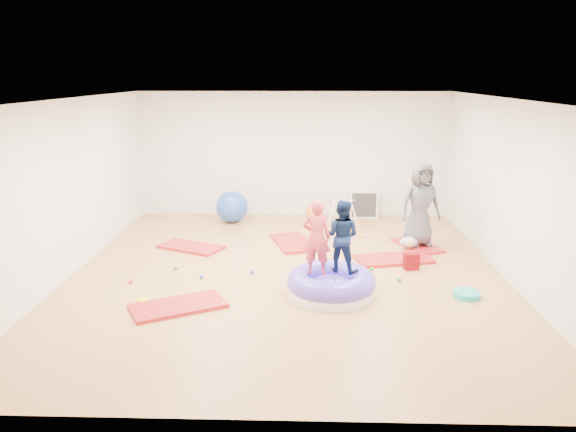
{
  "coord_description": "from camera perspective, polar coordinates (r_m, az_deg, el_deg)",
  "views": [
    {
      "loc": [
        0.28,
        -8.64,
        3.17
      ],
      "look_at": [
        0.0,
        0.3,
        0.9
      ],
      "focal_mm": 35.0,
      "sensor_mm": 36.0,
      "label": 1
    }
  ],
  "objects": [
    {
      "name": "exercise_ball_blue",
      "position": [
        12.34,
        -5.72,
        0.94
      ],
      "size": [
        0.7,
        0.7,
        0.7
      ],
      "primitive_type": "sphere",
      "color": "#254DB6",
      "rests_on": "ground"
    },
    {
      "name": "ball_pit_balls",
      "position": [
        9.41,
        -0.11,
        -5.23
      ],
      "size": [
        4.89,
        3.58,
        0.07
      ],
      "color": "#254DB6",
      "rests_on": "ground"
    },
    {
      "name": "yellow_toy",
      "position": [
        8.43,
        -14.46,
        -8.24
      ],
      "size": [
        0.18,
        0.18,
        0.03
      ],
      "primitive_type": "cylinder",
      "color": "#DFE50B",
      "rests_on": "ground"
    },
    {
      "name": "gym_mat_front_left",
      "position": [
        8.07,
        -11.09,
        -8.97
      ],
      "size": [
        1.43,
        1.17,
        0.05
      ],
      "primitive_type": "cube",
      "rotation": [
        0.0,
        0.0,
        0.5
      ],
      "color": "red",
      "rests_on": "ground"
    },
    {
      "name": "gym_mat_mid_left",
      "position": [
        10.68,
        -9.84,
        -3.12
      ],
      "size": [
        1.33,
        1.06,
        0.05
      ],
      "primitive_type": "cube",
      "rotation": [
        0.0,
        0.0,
        -0.45
      ],
      "color": "red",
      "rests_on": "ground"
    },
    {
      "name": "balance_disc",
      "position": [
        8.68,
        17.69,
        -7.59
      ],
      "size": [
        0.39,
        0.39,
        0.09
      ],
      "primitive_type": "cylinder",
      "color": "#1EAFAB",
      "rests_on": "ground"
    },
    {
      "name": "cube_shelf",
      "position": [
        12.83,
        7.67,
        1.25
      ],
      "size": [
        0.63,
        0.31,
        0.63
      ],
      "color": "white",
      "rests_on": "ground"
    },
    {
      "name": "room",
      "position": [
        8.83,
        -0.06,
        2.67
      ],
      "size": [
        7.01,
        8.01,
        2.81
      ],
      "color": "#C48644",
      "rests_on": "ground"
    },
    {
      "name": "infant_play_gym",
      "position": [
        12.22,
        5.53,
        0.86
      ],
      "size": [
        0.69,
        0.66,
        0.53
      ],
      "rotation": [
        0.0,
        0.0,
        0.05
      ],
      "color": "white",
      "rests_on": "ground"
    },
    {
      "name": "infant",
      "position": [
        10.64,
        12.2,
        -2.62
      ],
      "size": [
        0.34,
        0.34,
        0.2
      ],
      "color": "#9FB5D6",
      "rests_on": "gym_mat_rear_right"
    },
    {
      "name": "child_pink",
      "position": [
        8.08,
        2.91,
        -1.84
      ],
      "size": [
        0.43,
        0.31,
        1.11
      ],
      "primitive_type": "imported",
      "rotation": [
        0.0,
        0.0,
        3.03
      ],
      "color": "#D03C47",
      "rests_on": "inflatable_cushion"
    },
    {
      "name": "gym_mat_right",
      "position": [
        10.01,
        10.69,
        -4.32
      ],
      "size": [
        1.41,
        0.94,
        0.05
      ],
      "primitive_type": "cube",
      "rotation": [
        0.0,
        0.0,
        0.24
      ],
      "color": "red",
      "rests_on": "ground"
    },
    {
      "name": "gym_mat_rear_right",
      "position": [
        10.89,
        13.0,
        -2.94
      ],
      "size": [
        0.89,
        1.18,
        0.04
      ],
      "primitive_type": "cube",
      "rotation": [
        0.0,
        0.0,
        1.96
      ],
      "color": "red",
      "rests_on": "ground"
    },
    {
      "name": "exercise_ball_orange",
      "position": [
        12.4,
        2.68,
        0.32
      ],
      "size": [
        0.38,
        0.38,
        0.38
      ],
      "primitive_type": "sphere",
      "color": "orange",
      "rests_on": "ground"
    },
    {
      "name": "child_navy",
      "position": [
        8.23,
        5.49,
        -1.71
      ],
      "size": [
        0.64,
        0.58,
        1.08
      ],
      "primitive_type": "imported",
      "rotation": [
        0.0,
        0.0,
        2.76
      ],
      "color": "#0E1C3F",
      "rests_on": "inflatable_cushion"
    },
    {
      "name": "inflatable_cushion",
      "position": [
        8.34,
        4.41,
        -6.96
      ],
      "size": [
        1.31,
        1.31,
        0.41
      ],
      "rotation": [
        0.0,
        0.0,
        -0.06
      ],
      "color": "white",
      "rests_on": "ground"
    },
    {
      "name": "backpack",
      "position": [
        9.59,
        12.42,
        -4.53
      ],
      "size": [
        0.27,
        0.19,
        0.28
      ],
      "primitive_type": "cube",
      "rotation": [
        0.0,
        0.0,
        0.2
      ],
      "color": "red",
      "rests_on": "ground"
    },
    {
      "name": "adult_caregiver",
      "position": [
        10.69,
        13.31,
        1.19
      ],
      "size": [
        0.86,
        0.67,
        1.56
      ],
      "primitive_type": "imported",
      "rotation": [
        0.0,
        0.0,
        0.26
      ],
      "color": "#4B4B53",
      "rests_on": "gym_mat_rear_right"
    },
    {
      "name": "gym_mat_center_back",
      "position": [
        10.78,
        0.51,
        -2.72
      ],
      "size": [
        0.96,
        1.38,
        0.05
      ],
      "primitive_type": "cube",
      "rotation": [
        0.0,
        0.0,
        1.86
      ],
      "color": "red",
      "rests_on": "ground"
    }
  ]
}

